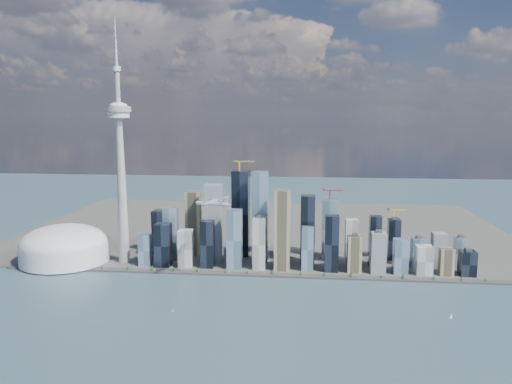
# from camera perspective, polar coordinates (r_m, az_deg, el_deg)

# --- Properties ---
(ground) EXTENTS (4000.00, 4000.00, 0.00)m
(ground) POSITION_cam_1_polar(r_m,az_deg,el_deg) (858.53, -2.82, -14.69)
(ground) COLOR #334E59
(ground) RESTS_ON ground
(seawall) EXTENTS (1100.00, 22.00, 4.00)m
(seawall) POSITION_cam_1_polar(r_m,az_deg,el_deg) (1089.65, -0.80, -9.40)
(seawall) COLOR #383838
(seawall) RESTS_ON ground
(land) EXTENTS (1400.00, 900.00, 3.00)m
(land) POSITION_cam_1_polar(r_m,az_deg,el_deg) (1521.70, 1.19, -4.16)
(land) COLOR #4C4C47
(land) RESTS_ON ground
(shoreline_trees) EXTENTS (960.53, 7.20, 8.80)m
(shoreline_trees) POSITION_cam_1_polar(r_m,az_deg,el_deg) (1087.55, -0.80, -9.06)
(shoreline_trees) COLOR #3F2D1E
(shoreline_trees) RESTS_ON seawall
(skyscraper_cluster) EXTENTS (736.00, 142.00, 233.99)m
(skyscraper_cluster) POSITION_cam_1_polar(r_m,az_deg,el_deg) (1148.81, 2.67, -4.81)
(skyscraper_cluster) COLOR black
(skyscraper_cluster) RESTS_ON land
(needle_tower) EXTENTS (56.00, 56.00, 550.50)m
(needle_tower) POSITION_cam_1_polar(r_m,az_deg,el_deg) (1171.94, -15.22, 3.28)
(needle_tower) COLOR gray
(needle_tower) RESTS_ON land
(dome_stadium) EXTENTS (200.00, 200.00, 86.00)m
(dome_stadium) POSITION_cam_1_polar(r_m,az_deg,el_deg) (1252.82, -21.04, -5.79)
(dome_stadium) COLOR silver
(dome_stadium) RESTS_ON land
(airplane) EXTENTS (77.75, 69.24, 19.11)m
(airplane) POSITION_cam_1_polar(r_m,az_deg,el_deg) (993.53, -5.00, -1.28)
(airplane) COLOR silver
(airplane) RESTS_ON ground
(sailboat_west) EXTENTS (6.32, 3.86, 9.02)m
(sailboat_west) POSITION_cam_1_polar(r_m,az_deg,el_deg) (913.10, -9.51, -13.13)
(sailboat_west) COLOR white
(sailboat_west) RESTS_ON ground
(sailboat_east) EXTENTS (6.04, 3.30, 8.48)m
(sailboat_east) POSITION_cam_1_polar(r_m,az_deg,el_deg) (935.93, 21.40, -13.09)
(sailboat_east) COLOR white
(sailboat_east) RESTS_ON ground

